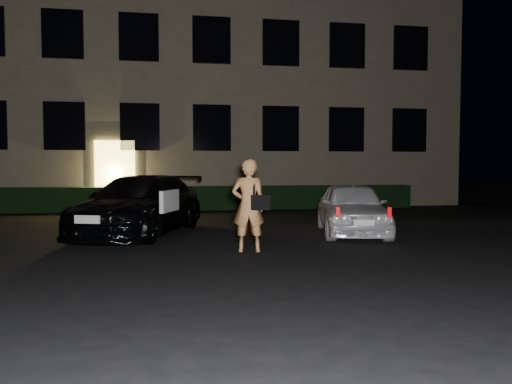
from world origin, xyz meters
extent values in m
plane|color=black|center=(0.00, 0.00, 0.00)|extent=(80.00, 80.00, 0.00)
cube|color=#695F4B|center=(0.00, 15.00, 6.00)|extent=(20.00, 8.00, 12.00)
cube|color=#FFDD67|center=(-3.50, 10.94, 1.25)|extent=(1.40, 0.10, 2.50)
cube|color=black|center=(-5.20, 10.94, 3.00)|extent=(1.40, 0.10, 1.70)
cube|color=black|center=(-2.60, 10.94, 3.00)|extent=(1.40, 0.10, 1.70)
cube|color=black|center=(0.00, 10.94, 3.00)|extent=(1.40, 0.10, 1.70)
cube|color=black|center=(2.60, 10.94, 3.00)|extent=(1.40, 0.10, 1.70)
cube|color=black|center=(5.20, 10.94, 3.00)|extent=(1.40, 0.10, 1.70)
cube|color=black|center=(7.80, 10.94, 3.00)|extent=(1.40, 0.10, 1.70)
cube|color=black|center=(-5.20, 10.94, 6.20)|extent=(1.40, 0.10, 1.70)
cube|color=black|center=(-2.60, 10.94, 6.20)|extent=(1.40, 0.10, 1.70)
cube|color=black|center=(0.00, 10.94, 6.20)|extent=(1.40, 0.10, 1.70)
cube|color=black|center=(2.60, 10.94, 6.20)|extent=(1.40, 0.10, 1.70)
cube|color=black|center=(5.20, 10.94, 6.20)|extent=(1.40, 0.10, 1.70)
cube|color=black|center=(7.80, 10.94, 6.20)|extent=(1.40, 0.10, 1.70)
cube|color=black|center=(0.00, 10.50, 0.42)|extent=(15.00, 0.70, 0.85)
imported|color=black|center=(-2.19, 4.31, 0.69)|extent=(3.39, 5.10, 1.37)
cube|color=white|center=(-1.50, 3.14, 0.85)|extent=(0.41, 0.95, 0.46)
cube|color=silver|center=(-3.00, 2.00, 0.60)|extent=(0.49, 0.21, 0.15)
imported|color=white|center=(2.69, 3.50, 0.61)|extent=(2.18, 3.82, 1.22)
cube|color=red|center=(1.83, 1.94, 0.67)|extent=(0.08, 0.06, 0.20)
cube|color=red|center=(2.82, 1.72, 0.67)|extent=(0.08, 0.06, 0.20)
cube|color=silver|center=(2.32, 1.78, 0.46)|extent=(0.41, 0.12, 0.12)
imported|color=#DE9253|center=(-0.05, 1.50, 0.86)|extent=(0.67, 0.48, 1.72)
cube|color=black|center=(0.15, 1.36, 0.92)|extent=(0.37, 0.20, 0.27)
cube|color=black|center=(0.04, 1.41, 1.31)|extent=(0.05, 0.06, 0.54)
camera|label=1|loc=(-1.41, -7.60, 1.59)|focal=35.00mm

